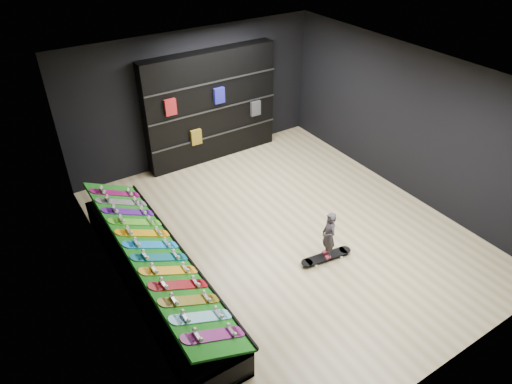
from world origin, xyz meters
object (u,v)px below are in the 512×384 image
back_shelving (211,107)px  floor_skateboard (326,258)px  child (328,244)px  display_rack (156,275)px

back_shelving → floor_skateboard: size_ratio=3.24×
back_shelving → child: back_shelving is taller
display_rack → back_shelving: back_shelving is taller
child → back_shelving: bearing=-166.6°
display_rack → back_shelving: 4.49m
display_rack → floor_skateboard: display_rack is taller
display_rack → back_shelving: bearing=49.4°
display_rack → child: size_ratio=8.30×
display_rack → child: (2.74, -1.00, 0.11)m
back_shelving → floor_skateboard: back_shelving is taller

